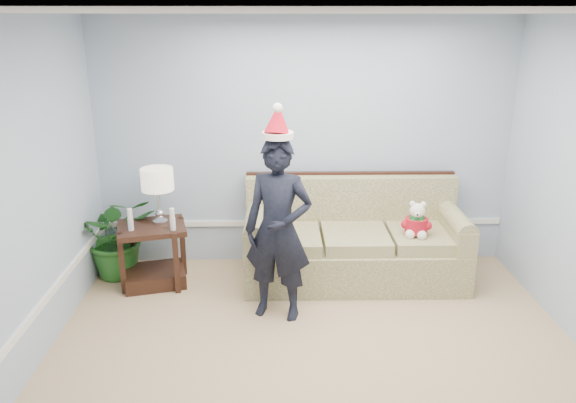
% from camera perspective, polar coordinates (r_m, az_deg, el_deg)
% --- Properties ---
extents(room_shell, '(4.54, 5.04, 2.74)m').
position_cam_1_polar(room_shell, '(3.73, 3.78, -2.64)').
color(room_shell, tan).
rests_on(room_shell, ground).
extents(wainscot_trim, '(4.49, 4.99, 0.06)m').
position_cam_1_polar(wainscot_trim, '(5.22, -10.72, -7.31)').
color(wainscot_trim, white).
rests_on(wainscot_trim, room_shell).
extents(sofa, '(2.28, 0.99, 1.06)m').
position_cam_1_polar(sofa, '(6.01, 6.62, -4.28)').
color(sofa, brown).
rests_on(sofa, room_shell).
extents(side_table, '(0.79, 0.71, 0.65)m').
position_cam_1_polar(side_table, '(6.04, -13.46, -5.90)').
color(side_table, '#311A12').
rests_on(side_table, room_shell).
extents(table_lamp, '(0.33, 0.33, 0.58)m').
position_cam_1_polar(table_lamp, '(5.80, -13.13, 1.98)').
color(table_lamp, silver).
rests_on(table_lamp, side_table).
extents(candle_pair, '(0.47, 0.06, 0.22)m').
position_cam_1_polar(candle_pair, '(5.73, -13.71, -1.85)').
color(candle_pair, silver).
rests_on(candle_pair, side_table).
extents(houseplant, '(0.99, 0.92, 0.91)m').
position_cam_1_polar(houseplant, '(6.25, -16.88, -3.33)').
color(houseplant, '#226120').
rests_on(houseplant, room_shell).
extents(man, '(0.71, 0.56, 1.70)m').
position_cam_1_polar(man, '(5.05, -0.99, -2.91)').
color(man, black).
rests_on(man, room_shell).
extents(santa_hat, '(0.33, 0.36, 0.32)m').
position_cam_1_polar(santa_hat, '(4.80, -1.06, 8.08)').
color(santa_hat, white).
rests_on(santa_hat, man).
extents(teddy_bear, '(0.27, 0.28, 0.37)m').
position_cam_1_polar(teddy_bear, '(5.80, 12.94, -2.17)').
color(teddy_bear, white).
rests_on(teddy_bear, sofa).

